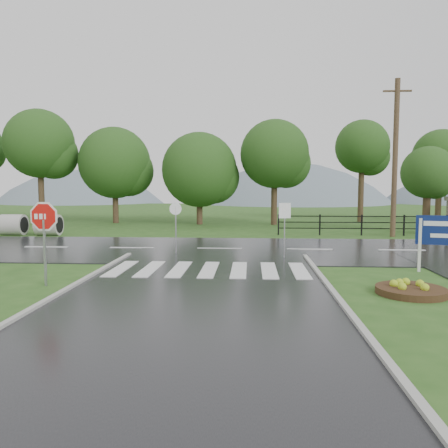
{
  "coord_description": "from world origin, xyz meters",
  "views": [
    {
      "loc": [
        1.37,
        -9.34,
        2.85
      ],
      "look_at": [
        0.44,
        6.0,
        1.5
      ],
      "focal_mm": 35.0,
      "sensor_mm": 36.0,
      "label": 1
    }
  ],
  "objects": [
    {
      "name": "flower_bed",
      "position": [
        5.61,
        2.22,
        0.13
      ],
      "size": [
        1.81,
        1.81,
        0.36
      ],
      "color": "#332111",
      "rests_on": "ground"
    },
    {
      "name": "treeline",
      "position": [
        1.0,
        24.0,
        0.0
      ],
      "size": [
        83.2,
        5.2,
        10.0
      ],
      "color": "#1E4515",
      "rests_on": "ground"
    },
    {
      "name": "crosswalk",
      "position": [
        0.0,
        5.0,
        0.06
      ],
      "size": [
        6.5,
        2.8,
        0.02
      ],
      "color": "silver",
      "rests_on": "ground"
    },
    {
      "name": "reg_sign_small",
      "position": [
        2.7,
        7.63,
        1.55
      ],
      "size": [
        0.47,
        0.17,
        2.19
      ],
      "color": "#939399",
      "rests_on": "ground"
    },
    {
      "name": "entrance_tree_left",
      "position": [
        11.92,
        17.5,
        3.6
      ],
      "size": [
        3.1,
        3.1,
        5.2
      ],
      "color": "#3D2B1C",
      "rests_on": "ground"
    },
    {
      "name": "fence_west",
      "position": [
        7.75,
        16.0,
        0.72
      ],
      "size": [
        9.58,
        0.08,
        1.2
      ],
      "color": "black",
      "rests_on": "ground"
    },
    {
      "name": "main_road",
      "position": [
        0.0,
        10.0,
        0.0
      ],
      "size": [
        90.0,
        8.0,
        0.04
      ],
      "primitive_type": "cube",
      "color": "black",
      "rests_on": "ground"
    },
    {
      "name": "stop_sign",
      "position": [
        -4.44,
        2.56,
        1.79
      ],
      "size": [
        1.14,
        0.13,
        2.56
      ],
      "color": "#939399",
      "rests_on": "ground"
    },
    {
      "name": "hills",
      "position": [
        3.49,
        65.0,
        -15.54
      ],
      "size": [
        102.0,
        48.0,
        48.0
      ],
      "color": "slate",
      "rests_on": "ground"
    },
    {
      "name": "curb_right",
      "position": [
        3.55,
        -4.0,
        0.0
      ],
      "size": [
        0.15,
        24.0,
        0.12
      ],
      "primitive_type": "cube",
      "color": "#A3A39B",
      "rests_on": "ground"
    },
    {
      "name": "reg_sign_round",
      "position": [
        -1.72,
        8.54,
        1.37
      ],
      "size": [
        0.49,
        0.14,
        2.15
      ],
      "color": "#939399",
      "rests_on": "ground"
    },
    {
      "name": "ground",
      "position": [
        0.0,
        0.0,
        0.0
      ],
      "size": [
        120.0,
        120.0,
        0.0
      ],
      "primitive_type": "plane",
      "color": "#2A511B",
      "rests_on": "ground"
    },
    {
      "name": "utility_pole_east",
      "position": [
        9.34,
        15.5,
        4.41
      ],
      "size": [
        1.54,
        0.29,
        8.68
      ],
      "color": "#473523",
      "rests_on": "ground"
    }
  ]
}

